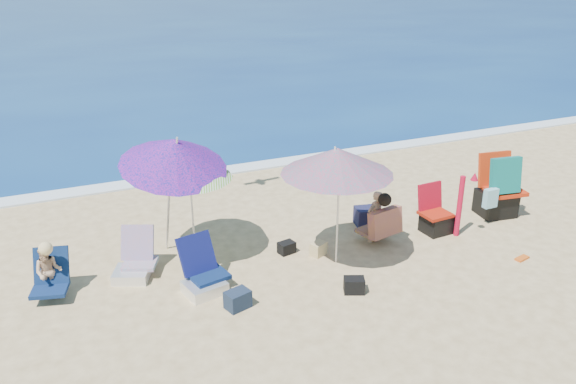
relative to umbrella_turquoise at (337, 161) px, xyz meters
name	(u,v)px	position (x,y,z in m)	size (l,w,h in m)	color
ground	(334,282)	(-0.26, -0.51, -1.68)	(120.00, 120.00, 0.00)	#D8BC84
sea	(74,15)	(-0.26, 44.49, -1.73)	(120.00, 80.00, 0.12)	navy
foam	(226,170)	(-0.26, 4.59, -1.66)	(120.00, 0.50, 0.04)	white
umbrella_turquoise	(337,161)	(0.00, 0.00, 0.00)	(1.74, 1.74, 1.91)	silver
umbrella_striped	(187,166)	(-1.98, 0.97, -0.12)	(1.66, 1.66, 1.79)	silver
umbrella_blue	(174,153)	(-2.15, 1.01, 0.10)	(1.94, 1.99, 2.18)	silver
furled_umbrella	(462,201)	(2.38, -0.03, -1.02)	(0.22, 0.31, 1.19)	#B50C2A
chair_navy	(203,277)	(-2.06, 0.08, -1.48)	(0.71, 0.81, 0.74)	#0C1E47
chair_rainbow	(135,264)	(-2.90, 0.85, -1.49)	(0.77, 0.81, 0.69)	#E5515F
camp_chair_left	(436,218)	(2.11, 0.27, -1.43)	(0.55, 0.53, 0.84)	#A61E0B
camp_chair_right	(498,194)	(3.56, 0.39, -1.25)	(1.01, 0.77, 1.18)	red
person_center	(379,219)	(0.98, 0.30, -1.24)	(0.68, 0.66, 0.91)	tan
person_left	(49,271)	(-4.07, 0.75, -1.29)	(0.61, 0.67, 0.86)	tan
bag_navy_a	(238,300)	(-1.77, -0.57, -1.55)	(0.38, 0.32, 0.25)	#192538
bag_black_a	(287,248)	(-0.55, 0.59, -1.58)	(0.29, 0.24, 0.19)	black
bag_tan	(318,249)	(-0.11, 0.33, -1.57)	(0.30, 0.26, 0.21)	tan
bag_navy_b	(367,216)	(1.19, 0.99, -1.52)	(0.48, 0.40, 0.32)	#1A1C3A
bag_black_b	(354,285)	(-0.13, -0.87, -1.57)	(0.34, 0.30, 0.22)	black
orange_item	(522,258)	(2.77, -1.09, -1.66)	(0.27, 0.16, 0.03)	#D55716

